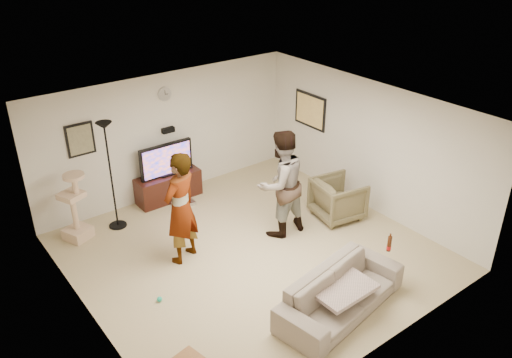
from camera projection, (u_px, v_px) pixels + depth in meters
floor at (252, 253)px, 8.84m from camera, size 5.50×5.50×0.02m
ceiling at (251, 113)px, 7.69m from camera, size 5.50×5.50×0.02m
wall_back at (167, 135)px, 10.21m from camera, size 5.50×0.04×2.50m
wall_front at (387, 272)px, 6.32m from camera, size 5.50×0.04×2.50m
wall_left at (83, 248)px, 6.78m from camera, size 0.04×5.50×2.50m
wall_right at (368, 146)px, 9.76m from camera, size 0.04×5.50×2.50m
wall_clock at (164, 94)px, 9.80m from camera, size 0.26×0.04×0.26m
wall_speaker at (168, 130)px, 10.11m from camera, size 0.25×0.10×0.10m
picture_back at (80, 140)px, 9.12m from camera, size 0.42×0.03×0.52m
picture_right at (310, 110)px, 10.76m from camera, size 0.03×0.78×0.62m
tv_stand at (169, 187)px, 10.38m from camera, size 1.30×0.45×0.54m
console_box at (183, 203)px, 10.26m from camera, size 0.40×0.30×0.07m
tv at (166, 160)px, 10.11m from camera, size 1.10×0.08×0.65m
tv_screen at (167, 160)px, 10.08m from camera, size 1.01×0.01×0.57m
floor_lamp at (111, 177)px, 9.13m from camera, size 0.32×0.32×2.03m
cat_tree at (73, 207)px, 8.95m from camera, size 0.53×0.53×1.26m
person_left at (181, 208)px, 8.27m from camera, size 0.82×0.69×1.91m
person_right at (281, 184)px, 8.98m from camera, size 0.96×0.75×1.95m
sofa at (341, 293)px, 7.43m from camera, size 2.24×1.17×0.62m
throw_blanket at (341, 287)px, 7.37m from camera, size 0.92×0.72×0.06m
beer_bottle at (389, 244)px, 7.76m from camera, size 0.06×0.06×0.25m
armchair at (338, 199)px, 9.71m from camera, size 0.99×0.97×0.77m
toy_ball at (160, 299)px, 7.71m from camera, size 0.08×0.08×0.08m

